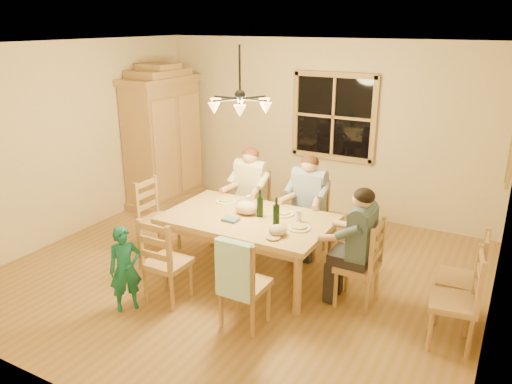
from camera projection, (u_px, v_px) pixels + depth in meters
The scene contains 32 objects.
floor at pixel (242, 272), 6.15m from camera, with size 5.50×5.50×0.00m, color olive.
ceiling at pixel (239, 44), 5.27m from camera, with size 5.50×5.00×0.02m, color white.
wall_back at pixel (322, 128), 7.78m from camera, with size 5.50×0.02×2.70m, color beige.
wall_left at pixel (71, 141), 6.96m from camera, with size 0.02×5.00×2.70m, color beige.
wall_right at pixel (506, 208), 4.46m from camera, with size 0.02×5.00×2.70m, color beige.
window at pixel (334, 117), 7.60m from camera, with size 1.30×0.06×1.30m.
chandelier at pixel (240, 103), 5.47m from camera, with size 0.77×0.68×0.71m.
armoire at pixel (163, 141), 8.23m from camera, with size 0.66×1.40×2.30m.
dining_table at pixel (248, 225), 5.88m from camera, with size 1.94×1.19×0.76m.
chair_far_left at pixel (250, 220), 6.97m from camera, with size 0.44×0.42×0.99m.
chair_far_right at pixel (307, 231), 6.58m from camera, with size 0.44×0.42×0.99m.
chair_near_left at pixel (168, 275), 5.45m from camera, with size 0.44×0.42×0.99m.
chair_near_right at pixel (245, 297), 5.01m from camera, with size 0.44×0.42×0.99m.
chair_end_left at pixel (160, 231), 6.61m from camera, with size 0.42×0.44×0.99m.
chair_end_right at pixel (357, 279), 5.38m from camera, with size 0.42×0.44×0.99m.
adult_woman at pixel (250, 183), 6.80m from camera, with size 0.40×0.42×0.87m.
adult_plaid_man at pixel (309, 193), 6.41m from camera, with size 0.40×0.42×0.87m.
adult_slate_man at pixel (360, 233), 5.20m from camera, with size 0.42×0.40×0.87m.
towel at pixel (235, 270), 4.73m from camera, with size 0.38×0.10×0.58m, color #B1E3F0.
wine_bottle_a at pixel (260, 203), 5.81m from camera, with size 0.08×0.08×0.33m, color black.
wine_bottle_b at pixel (276, 211), 5.55m from camera, with size 0.08×0.08×0.33m, color black.
plate_woman at pixel (226, 201), 6.32m from camera, with size 0.26×0.26×0.02m, color white.
plate_plaid at pixel (283, 214), 5.92m from camera, with size 0.26×0.26×0.02m, color white.
plate_slate at pixel (299, 228), 5.51m from camera, with size 0.26×0.26×0.02m, color white.
wine_glass_a at pixel (249, 201), 6.15m from camera, with size 0.06×0.06×0.14m, color silver.
wine_glass_b at pixel (299, 216), 5.68m from camera, with size 0.06×0.06×0.14m, color silver.
cap at pixel (278, 230), 5.34m from camera, with size 0.20×0.20×0.11m, color tan.
napkin at pixel (231, 220), 5.73m from camera, with size 0.18×0.14×0.03m, color #486885.
cloth_bundle at pixel (247, 208), 5.91m from camera, with size 0.28×0.22×0.15m, color #D0B096.
child at pixel (125, 269), 5.23m from camera, with size 0.34×0.23×0.94m, color #17695F.
chair_spare_front at pixel (458, 293), 5.09m from camera, with size 0.44×0.46×0.99m.
chair_spare_back at pixel (450, 316), 4.70m from camera, with size 0.49×0.50×0.99m.
Camera 1 is at (2.79, -4.73, 2.94)m, focal length 35.00 mm.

